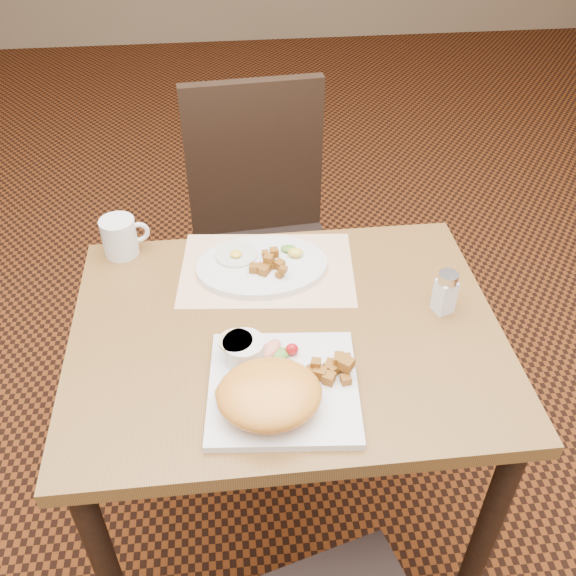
% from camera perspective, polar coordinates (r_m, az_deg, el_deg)
% --- Properties ---
extents(ground, '(8.00, 8.00, 0.00)m').
position_cam_1_polar(ground, '(1.94, -0.11, -19.94)').
color(ground, black).
rests_on(ground, ground).
extents(table, '(0.90, 0.70, 0.75)m').
position_cam_1_polar(table, '(1.42, -0.15, -6.84)').
color(table, brown).
rests_on(table, ground).
extents(chair_far, '(0.46, 0.46, 0.97)m').
position_cam_1_polar(chair_far, '(2.01, -2.34, 5.27)').
color(chair_far, black).
rests_on(chair_far, ground).
extents(placemat, '(0.43, 0.32, 0.00)m').
position_cam_1_polar(placemat, '(1.50, -1.87, 1.68)').
color(placemat, white).
rests_on(placemat, table).
extents(plate_square, '(0.30, 0.30, 0.02)m').
position_cam_1_polar(plate_square, '(1.22, -0.42, -8.84)').
color(plate_square, silver).
rests_on(plate_square, table).
extents(plate_oval, '(0.31, 0.24, 0.02)m').
position_cam_1_polar(plate_oval, '(1.49, -2.32, 1.95)').
color(plate_oval, silver).
rests_on(plate_oval, placemat).
extents(hollandaise_mound, '(0.19, 0.17, 0.07)m').
position_cam_1_polar(hollandaise_mound, '(1.16, -1.77, -9.45)').
color(hollandaise_mound, orange).
rests_on(hollandaise_mound, plate_square).
extents(ramekin, '(0.09, 0.08, 0.04)m').
position_cam_1_polar(ramekin, '(1.25, -4.01, -5.44)').
color(ramekin, silver).
rests_on(ramekin, plate_square).
extents(garnish_sq, '(0.08, 0.07, 0.03)m').
position_cam_1_polar(garnish_sq, '(1.27, -0.92, -5.54)').
color(garnish_sq, '#387223').
rests_on(garnish_sq, plate_square).
extents(fried_egg, '(0.10, 0.10, 0.02)m').
position_cam_1_polar(fried_egg, '(1.51, -4.63, 2.99)').
color(fried_egg, white).
rests_on(fried_egg, plate_oval).
extents(garnish_ov, '(0.06, 0.06, 0.02)m').
position_cam_1_polar(garnish_ov, '(1.51, 0.43, 3.31)').
color(garnish_ov, '#387223').
rests_on(garnish_ov, plate_oval).
extents(salt_shaker, '(0.05, 0.05, 0.10)m').
position_cam_1_polar(salt_shaker, '(1.40, 13.81, -0.34)').
color(salt_shaker, white).
rests_on(salt_shaker, table).
extents(coffee_mug, '(0.11, 0.08, 0.09)m').
position_cam_1_polar(coffee_mug, '(1.58, -14.67, 4.44)').
color(coffee_mug, silver).
rests_on(coffee_mug, table).
extents(home_fries_sq, '(0.10, 0.08, 0.04)m').
position_cam_1_polar(home_fries_sq, '(1.23, 3.75, -7.22)').
color(home_fries_sq, '#985C18').
rests_on(home_fries_sq, plate_square).
extents(home_fries_ov, '(0.09, 0.10, 0.03)m').
position_cam_1_polar(home_fries_ov, '(1.47, -1.77, 2.13)').
color(home_fries_ov, '#985C18').
rests_on(home_fries_ov, plate_oval).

